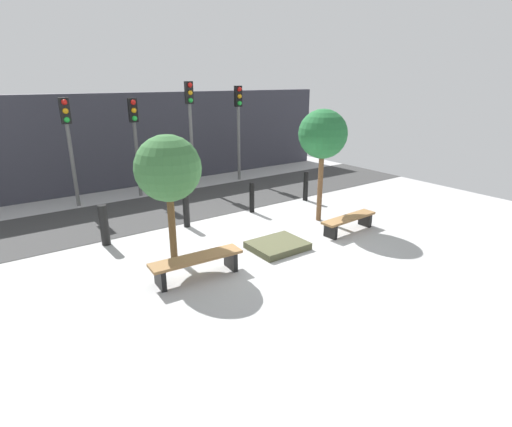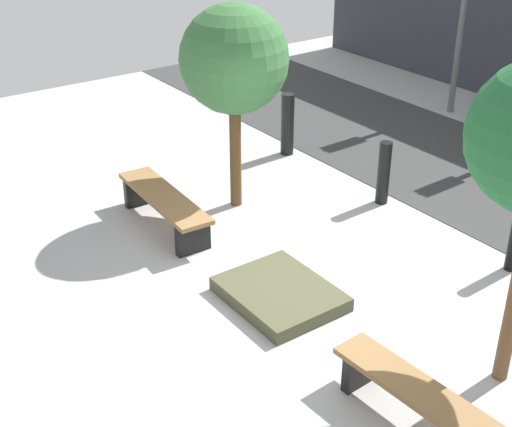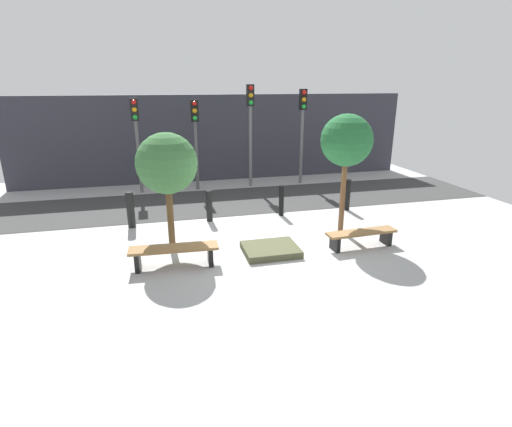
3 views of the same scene
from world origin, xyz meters
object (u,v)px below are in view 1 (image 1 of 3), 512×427
object	(u,v)px
bench_left	(197,262)
bollard_left	(186,211)
tree_behind_right_bench	(323,135)
bollard_far_left	(104,225)
bench_right	(349,221)
traffic_light_east	(239,116)
bollard_center	(252,197)
traffic_light_mid_west	(135,129)
bollard_right	(306,186)
planter_bed	(277,245)
tree_behind_left_bench	(168,169)
traffic_light_mid_east	(190,116)
traffic_light_west	(68,133)

from	to	relation	value
bench_left	bollard_left	distance (m)	3.12
tree_behind_right_bench	bollard_far_left	bearing A→B (deg)	162.85
tree_behind_right_bench	bollard_left	size ratio (longest dim) A/B	3.42
bench_right	traffic_light_east	size ratio (longest dim) A/B	0.49
bollard_left	bollard_center	world-z (taller)	bollard_center
bollard_center	traffic_light_mid_west	xyz separation A→B (m)	(-2.16, 3.82, 1.85)
bollard_right	bench_left	bearing A→B (deg)	-152.79
bench_left	bollard_right	world-z (taller)	bollard_right
bench_right	planter_bed	distance (m)	2.31
bench_left	planter_bed	size ratio (longest dim) A/B	1.51
tree_behind_right_bench	traffic_light_mid_west	size ratio (longest dim) A/B	0.95
bollard_far_left	traffic_light_mid_west	distance (m)	4.80
tree_behind_left_bench	planter_bed	bearing A→B (deg)	-22.66
bollard_center	planter_bed	bearing A→B (deg)	-112.45
planter_bed	traffic_light_mid_west	distance (m)	6.96
planter_bed	traffic_light_mid_east	distance (m)	7.08
traffic_light_mid_west	traffic_light_mid_east	bearing A→B (deg)	0.03
bench_right	traffic_light_mid_east	distance (m)	7.22
tree_behind_left_bench	bollard_left	xyz separation A→B (m)	(1.18, 1.74, -1.63)
traffic_light_mid_east	tree_behind_left_bench	bearing A→B (deg)	-120.97
bollard_far_left	bollard_right	xyz separation A→B (m)	(6.67, 0.00, -0.01)
traffic_light_west	traffic_light_mid_west	world-z (taller)	traffic_light_west
planter_bed	bollard_left	world-z (taller)	bollard_left
bench_right	bollard_right	distance (m)	3.08
traffic_light_west	bollard_right	bearing A→B (deg)	-30.54
planter_bed	tree_behind_left_bench	distance (m)	3.20
bench_right	traffic_light_mid_east	size ratio (longest dim) A/B	0.47
planter_bed	bollard_right	distance (m)	4.31
bollard_far_left	tree_behind_right_bench	bearing A→B (deg)	-17.15
bollard_left	traffic_light_mid_east	bearing A→B (deg)	60.54
planter_bed	tree_behind_right_bench	distance (m)	3.45
tree_behind_left_bench	bollard_center	bearing A→B (deg)	27.04
bench_left	traffic_light_mid_east	distance (m)	7.84
tree_behind_right_bench	traffic_light_mid_east	distance (m)	5.70
traffic_light_west	bollard_left	bearing A→B (deg)	-62.04
bollard_far_left	traffic_light_mid_east	xyz separation A→B (m)	(4.38, 3.82, 2.14)
planter_bed	traffic_light_mid_west	xyz separation A→B (m)	(-1.05, 6.51, 2.24)
planter_bed	traffic_light_mid_east	world-z (taller)	traffic_light_mid_east
bench_right	tree_behind_left_bench	world-z (taller)	tree_behind_left_bench
bollard_far_left	traffic_light_west	world-z (taller)	traffic_light_west
tree_behind_left_bench	bollard_far_left	bearing A→B (deg)	121.09
bollard_center	traffic_light_mid_east	size ratio (longest dim) A/B	0.25
traffic_light_mid_east	planter_bed	bearing A→B (deg)	-99.13
planter_bed	bollard_center	distance (m)	2.94
traffic_light_west	traffic_light_mid_west	distance (m)	2.09
tree_behind_right_bench	traffic_light_west	size ratio (longest dim) A/B	0.93
bench_right	planter_bed	xyz separation A→B (m)	(-2.29, 0.20, -0.22)
tree_behind_left_bench	bollard_left	bearing A→B (deg)	55.86
bench_right	traffic_light_mid_east	xyz separation A→B (m)	(-1.24, 6.71, 2.35)
bench_right	traffic_light_east	bearing A→B (deg)	79.75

